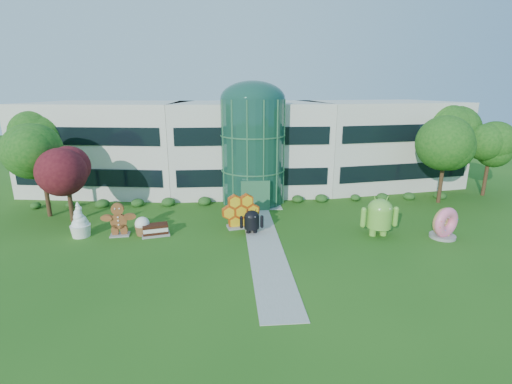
{
  "coord_description": "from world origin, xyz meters",
  "views": [
    {
      "loc": [
        -2.64,
        -22.94,
        10.75
      ],
      "look_at": [
        -0.21,
        6.0,
        2.6
      ],
      "focal_mm": 26.0,
      "sensor_mm": 36.0,
      "label": 1
    }
  ],
  "objects_px": {
    "android_black": "(252,220)",
    "donut": "(444,222)",
    "android_green": "(380,214)",
    "gingerbread": "(119,219)"
  },
  "relations": [
    {
      "from": "android_green",
      "to": "gingerbread",
      "type": "xyz_separation_m",
      "value": [
        -19.48,
        1.62,
        -0.39
      ]
    },
    {
      "from": "gingerbread",
      "to": "android_black",
      "type": "bearing_deg",
      "value": -8.23
    },
    {
      "from": "android_green",
      "to": "donut",
      "type": "distance_m",
      "value": 4.72
    },
    {
      "from": "android_black",
      "to": "donut",
      "type": "bearing_deg",
      "value": -7.55
    },
    {
      "from": "donut",
      "to": "gingerbread",
      "type": "height_order",
      "value": "gingerbread"
    },
    {
      "from": "android_green",
      "to": "gingerbread",
      "type": "relative_size",
      "value": 1.2
    },
    {
      "from": "android_green",
      "to": "gingerbread",
      "type": "distance_m",
      "value": 19.56
    },
    {
      "from": "android_green",
      "to": "donut",
      "type": "height_order",
      "value": "android_green"
    },
    {
      "from": "android_green",
      "to": "android_black",
      "type": "relative_size",
      "value": 1.57
    },
    {
      "from": "donut",
      "to": "gingerbread",
      "type": "bearing_deg",
      "value": 151.94
    }
  ]
}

